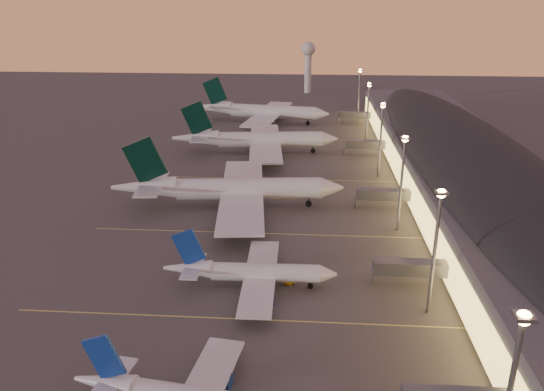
{
  "coord_description": "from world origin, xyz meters",
  "views": [
    {
      "loc": [
        11.86,
        -91.89,
        58.02
      ],
      "look_at": [
        2.0,
        45.0,
        7.0
      ],
      "focal_mm": 35.0,
      "sensor_mm": 36.0,
      "label": 1
    }
  ],
  "objects_px": {
    "airliner_narrow_north": "(250,272)",
    "radar_tower": "(308,59)",
    "airliner_wide_mid": "(256,140)",
    "airliner_wide_near": "(229,189)",
    "baggage_tug_c": "(287,282)",
    "airliner_wide_far": "(261,111)"
  },
  "relations": [
    {
      "from": "airliner_wide_far",
      "to": "radar_tower",
      "type": "distance_m",
      "value": 96.04
    },
    {
      "from": "airliner_narrow_north",
      "to": "airliner_wide_near",
      "type": "distance_m",
      "value": 47.04
    },
    {
      "from": "airliner_wide_far",
      "to": "baggage_tug_c",
      "type": "distance_m",
      "value": 160.09
    },
    {
      "from": "airliner_wide_near",
      "to": "radar_tower",
      "type": "bearing_deg",
      "value": 78.26
    },
    {
      "from": "airliner_wide_far",
      "to": "radar_tower",
      "type": "relative_size",
      "value": 2.1
    },
    {
      "from": "airliner_narrow_north",
      "to": "airliner_wide_mid",
      "type": "height_order",
      "value": "airliner_wide_mid"
    },
    {
      "from": "airliner_narrow_north",
      "to": "radar_tower",
      "type": "bearing_deg",
      "value": 86.74
    },
    {
      "from": "airliner_wide_near",
      "to": "airliner_narrow_north",
      "type": "bearing_deg",
      "value": -81.95
    },
    {
      "from": "airliner_wide_mid",
      "to": "baggage_tug_c",
      "type": "distance_m",
      "value": 104.38
    },
    {
      "from": "airliner_wide_mid",
      "to": "radar_tower",
      "type": "relative_size",
      "value": 2.04
    },
    {
      "from": "airliner_narrow_north",
      "to": "airliner_wide_mid",
      "type": "distance_m",
      "value": 105.13
    },
    {
      "from": "airliner_narrow_north",
      "to": "airliner_wide_mid",
      "type": "relative_size",
      "value": 0.56
    },
    {
      "from": "airliner_wide_near",
      "to": "baggage_tug_c",
      "type": "height_order",
      "value": "airliner_wide_near"
    },
    {
      "from": "airliner_wide_mid",
      "to": "radar_tower",
      "type": "xyz_separation_m",
      "value": [
        19.28,
        147.9,
        16.42
      ]
    },
    {
      "from": "airliner_wide_near",
      "to": "radar_tower",
      "type": "height_order",
      "value": "radar_tower"
    },
    {
      "from": "airliner_wide_mid",
      "to": "radar_tower",
      "type": "bearing_deg",
      "value": 77.15
    },
    {
      "from": "airliner_wide_near",
      "to": "airliner_wide_far",
      "type": "height_order",
      "value": "airliner_wide_far"
    },
    {
      "from": "baggage_tug_c",
      "to": "airliner_wide_near",
      "type": "bearing_deg",
      "value": 108.82
    },
    {
      "from": "airliner_narrow_north",
      "to": "baggage_tug_c",
      "type": "relative_size",
      "value": 10.92
    },
    {
      "from": "airliner_wide_far",
      "to": "airliner_narrow_north",
      "type": "bearing_deg",
      "value": -76.78
    },
    {
      "from": "airliner_narrow_north",
      "to": "airliner_wide_near",
      "type": "relative_size",
      "value": 0.54
    },
    {
      "from": "airliner_narrow_north",
      "to": "radar_tower",
      "type": "distance_m",
      "value": 253.46
    }
  ]
}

